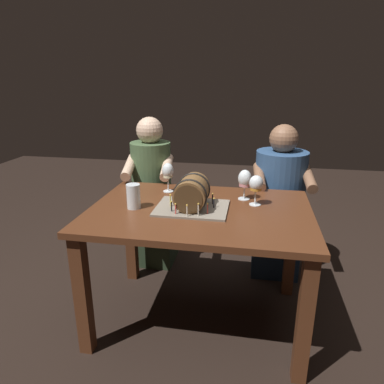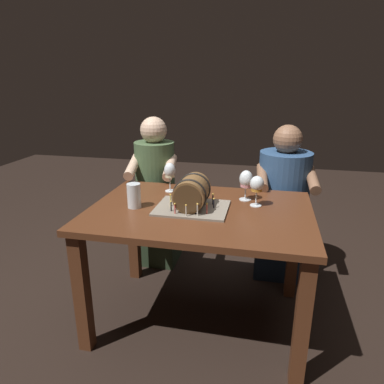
{
  "view_description": "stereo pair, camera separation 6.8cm",
  "coord_description": "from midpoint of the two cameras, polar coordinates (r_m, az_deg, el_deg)",
  "views": [
    {
      "loc": [
        0.28,
        -1.81,
        1.44
      ],
      "look_at": [
        -0.04,
        -0.01,
        0.83
      ],
      "focal_mm": 32.73,
      "sensor_mm": 36.0,
      "label": 1
    },
    {
      "loc": [
        0.35,
        -1.8,
        1.44
      ],
      "look_at": [
        -0.04,
        -0.01,
        0.83
      ],
      "focal_mm": 32.73,
      "sensor_mm": 36.0,
      "label": 2
    }
  ],
  "objects": [
    {
      "name": "ground_plane",
      "position": [
        2.33,
        0.26,
        -19.73
      ],
      "size": [
        8.0,
        8.0,
        0.0
      ],
      "primitive_type": "plane",
      "color": "black"
    },
    {
      "name": "dining_table",
      "position": [
        2.01,
        0.29,
        -5.8
      ],
      "size": [
        1.24,
        0.87,
        0.73
      ],
      "color": "#562D19",
      "rests_on": "ground"
    },
    {
      "name": "barrel_cake",
      "position": [
        1.94,
        -1.01,
        -0.46
      ],
      "size": [
        0.4,
        0.31,
        0.19
      ],
      "color": "gray",
      "rests_on": "dining_table"
    },
    {
      "name": "wine_glass_amber",
      "position": [
        2.01,
        9.45,
        1.21
      ],
      "size": [
        0.08,
        0.08,
        0.18
      ],
      "color": "white",
      "rests_on": "dining_table"
    },
    {
      "name": "wine_glass_white",
      "position": [
        2.23,
        -4.82,
        3.27
      ],
      "size": [
        0.07,
        0.07,
        0.19
      ],
      "color": "white",
      "rests_on": "dining_table"
    },
    {
      "name": "wine_glass_rose",
      "position": [
        2.1,
        7.67,
        1.97
      ],
      "size": [
        0.08,
        0.08,
        0.18
      ],
      "color": "white",
      "rests_on": "dining_table"
    },
    {
      "name": "beer_pint",
      "position": [
        1.99,
        -10.48,
        -0.88
      ],
      "size": [
        0.08,
        0.08,
        0.14
      ],
      "color": "white",
      "rests_on": "dining_table"
    },
    {
      "name": "person_seated_left",
      "position": [
        2.75,
        -7.21,
        -1.38
      ],
      "size": [
        0.38,
        0.48,
        1.16
      ],
      "color": "#2A3A24",
      "rests_on": "ground"
    },
    {
      "name": "person_seated_right",
      "position": [
        2.63,
        13.16,
        -2.27
      ],
      "size": [
        0.42,
        0.5,
        1.13
      ],
      "color": "#1B2D46",
      "rests_on": "ground"
    }
  ]
}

